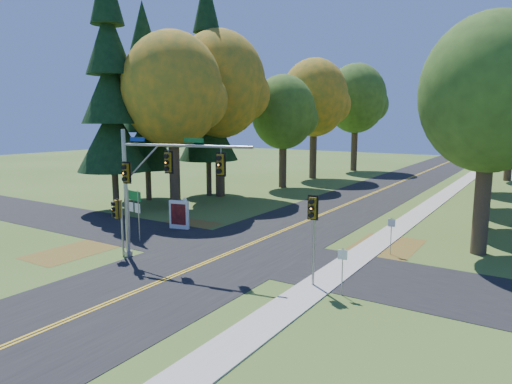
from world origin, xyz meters
The scene contains 29 objects.
ground centered at (0.00, 0.00, 0.00)m, with size 160.00×160.00×0.00m, color #3F591F.
road_main centered at (0.00, 0.00, 0.01)m, with size 8.00×160.00×0.02m, color black.
road_cross centered at (0.00, 2.00, 0.01)m, with size 60.00×6.00×0.02m, color black.
centerline_left centered at (-0.10, 0.00, 0.03)m, with size 0.10×160.00×0.01m, color gold.
centerline_right centered at (0.10, 0.00, 0.03)m, with size 0.10×160.00×0.01m, color gold.
sidewalk_east centered at (6.20, 0.00, 0.03)m, with size 1.60×160.00×0.06m, color #9E998E.
leaf_patch_w_near centered at (-6.50, 4.00, 0.01)m, with size 4.00×6.00×0.00m, color brown.
leaf_patch_e centered at (6.80, 6.00, 0.01)m, with size 3.50×8.00×0.00m, color brown.
leaf_patch_w_far centered at (-7.50, -3.00, 0.01)m, with size 3.00×5.00×0.00m, color brown.
tree_w_a centered at (-11.13, 9.38, 9.49)m, with size 8.00×8.00×14.15m.
tree_e_a centered at (11.57, 8.77, 8.53)m, with size 7.20×7.20×12.73m.
tree_w_b centered at (-11.72, 16.29, 10.37)m, with size 8.60×8.60×15.38m.
tree_e_b centered at (10.97, 15.58, 8.90)m, with size 7.60×7.60×13.33m.
tree_w_c centered at (-9.54, 24.47, 7.94)m, with size 6.80×6.80×11.91m.
tree_e_c centered at (9.88, 23.69, 10.66)m, with size 8.80×8.80×15.79m.
tree_w_d centered at (-10.13, 33.18, 9.78)m, with size 8.20×8.20×14.56m.
tree_e_d centered at (9.26, 32.87, 8.24)m, with size 7.00×7.00×12.32m.
tree_w_e centered at (-8.92, 44.09, 10.07)m, with size 8.40×8.40×14.97m.
pine_a centered at (-14.50, 6.00, 9.18)m, with size 5.60×5.60×19.48m.
pine_b centered at (-16.00, 11.00, 8.16)m, with size 5.60×5.60×17.31m.
pine_c centered at (-13.00, 16.00, 9.69)m, with size 5.60×5.60×20.56m.
traffic_mast centered at (-2.39, -1.71, 4.35)m, with size 7.35×1.78×6.76m.
east_signal_pole centered at (6.04, -0.82, 3.10)m, with size 0.47×0.55×4.09m.
ped_signal_pole centered at (-4.58, -2.27, 2.35)m, with size 0.47×0.57×3.15m.
route_sign_cluster centered at (-6.43, 0.52, 2.19)m, with size 1.44×0.29×3.11m.
info_kiosk centered at (-6.10, 4.10, 0.96)m, with size 1.40×0.52×1.93m.
reg_sign_e_north centered at (7.50, 5.91, 1.39)m, with size 0.39×0.09×2.03m.
reg_sign_e_south centered at (7.50, -0.99, 1.39)m, with size 0.39×0.10×2.03m.
reg_sign_w centered at (-5.73, 4.30, 1.48)m, with size 0.40×0.14×2.16m.
Camera 1 is at (14.26, -18.15, 7.26)m, focal length 32.00 mm.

